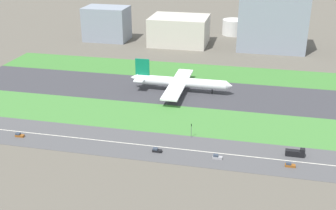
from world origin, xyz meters
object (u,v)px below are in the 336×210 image
(car_1, at_px, (19,135))
(traffic_light, at_px, (191,130))
(terminal_building, at_px, (107,24))
(office_tower, at_px, (273,21))
(airliner, at_px, (179,82))
(truck_0, at_px, (296,153))
(car_2, at_px, (157,150))
(car_0, at_px, (290,165))
(hangar_building, at_px, (179,30))
(fuel_tank_west, at_px, (233,27))
(car_3, at_px, (217,157))

(car_1, bearing_deg, traffic_light, -167.79)
(terminal_building, bearing_deg, office_tower, 0.00)
(airliner, bearing_deg, truck_0, -45.20)
(truck_0, distance_m, office_tower, 183.72)
(car_1, height_order, truck_0, truck_0)
(car_2, distance_m, traffic_light, 22.49)
(airliner, distance_m, office_tower, 128.43)
(airliner, distance_m, car_0, 101.45)
(hangar_building, distance_m, fuel_tank_west, 63.06)
(car_1, bearing_deg, office_tower, -122.27)
(car_1, distance_m, office_tower, 228.25)
(car_3, xyz_separation_m, office_tower, (23.27, 192.00, 23.20))
(car_2, height_order, traffic_light, traffic_light)
(car_0, relative_size, fuel_tank_west, 0.21)
(terminal_building, height_order, fuel_tank_west, terminal_building)
(truck_0, bearing_deg, airliner, 134.80)
(office_tower, height_order, fuel_tank_west, office_tower)
(car_1, distance_m, car_3, 97.95)
(airliner, xyz_separation_m, car_3, (33.09, -78.00, -5.31))
(terminal_building, relative_size, office_tower, 0.70)
(car_3, bearing_deg, traffic_light, -50.55)
(car_1, relative_size, fuel_tank_west, 0.21)
(airliner, distance_m, terminal_building, 144.82)
(traffic_light, bearing_deg, car_2, -125.98)
(car_3, distance_m, office_tower, 194.79)
(car_0, bearing_deg, terminal_building, -51.35)
(truck_0, bearing_deg, traffic_light, 170.78)
(traffic_light, bearing_deg, fuel_tank_west, 89.08)
(car_0, xyz_separation_m, office_tower, (-8.28, 192.00, 23.20))
(airliner, height_order, car_3, airliner)
(car_3, height_order, fuel_tank_west, fuel_tank_west)
(car_2, relative_size, traffic_light, 0.61)
(car_1, bearing_deg, fuel_tank_west, -110.08)
(car_3, distance_m, car_2, 27.87)
(terminal_building, bearing_deg, car_3, -57.57)
(office_tower, bearing_deg, car_3, -96.91)
(hangar_building, bearing_deg, car_0, -65.68)
(car_3, relative_size, car_2, 1.00)
(traffic_light, bearing_deg, airliner, 106.95)
(car_1, bearing_deg, terminal_building, -82.87)
(car_2, bearing_deg, fuel_tank_west, -94.00)
(truck_0, bearing_deg, car_1, -175.68)
(traffic_light, distance_m, terminal_building, 204.64)
(car_3, relative_size, terminal_building, 0.11)
(car_1, relative_size, traffic_light, 0.61)
(car_2, bearing_deg, terminal_building, -63.89)
(truck_0, relative_size, traffic_light, 1.17)
(terminal_building, distance_m, hangar_building, 66.84)
(car_0, bearing_deg, hangar_building, -65.68)
(fuel_tank_west, bearing_deg, terminal_building, -157.88)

